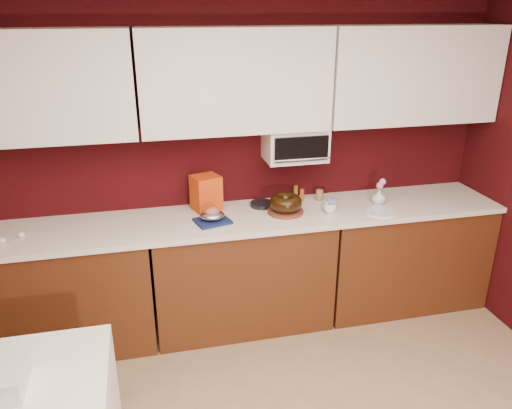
{
  "coord_description": "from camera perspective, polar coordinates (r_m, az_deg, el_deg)",
  "views": [
    {
      "loc": [
        -0.65,
        -1.35,
        2.33
      ],
      "look_at": [
        0.09,
        1.84,
        1.02
      ],
      "focal_mm": 35.0,
      "sensor_mm": 36.0,
      "label": 1
    }
  ],
  "objects": [
    {
      "name": "flower_vase",
      "position": [
        3.96,
        13.86,
        0.97
      ],
      "size": [
        0.1,
        0.1,
        0.13
      ],
      "primitive_type": "imported",
      "rotation": [
        0.0,
        0.0,
        0.26
      ],
      "color": "silver",
      "rests_on": "countertop"
    },
    {
      "name": "base_cabinet_right",
      "position": [
        4.28,
        16.17,
        -5.46
      ],
      "size": [
        1.31,
        0.58,
        0.86
      ],
      "primitive_type": "cube",
      "color": "#4E250F",
      "rests_on": "floor"
    },
    {
      "name": "base_cabinet_center",
      "position": [
        3.85,
        -1.67,
        -7.75
      ],
      "size": [
        1.31,
        0.58,
        0.86
      ],
      "primitive_type": "cube",
      "color": "#4E250F",
      "rests_on": "floor"
    },
    {
      "name": "egg_right",
      "position": [
        3.65,
        -25.25,
        -3.17
      ],
      "size": [
        0.05,
        0.05,
        0.04
      ],
      "primitive_type": "ellipsoid",
      "rotation": [
        0.0,
        0.0,
        0.18
      ],
      "color": "silver",
      "rests_on": "countertop"
    },
    {
      "name": "china_plate",
      "position": [
        3.8,
        13.98,
        -0.89
      ],
      "size": [
        0.24,
        0.24,
        0.01
      ],
      "primitive_type": "cylinder",
      "rotation": [
        0.0,
        0.0,
        -0.24
      ],
      "color": "white",
      "rests_on": "countertop"
    },
    {
      "name": "pandoro_box",
      "position": [
        3.73,
        -5.72,
        1.33
      ],
      "size": [
        0.24,
        0.23,
        0.26
      ],
      "primitive_type": "cube",
      "rotation": [
        0.0,
        0.0,
        0.32
      ],
      "color": "red",
      "rests_on": "countertop"
    },
    {
      "name": "navy_towel",
      "position": [
        3.55,
        -5.0,
        -1.89
      ],
      "size": [
        0.28,
        0.25,
        0.02
      ],
      "primitive_type": "cube",
      "rotation": [
        0.0,
        0.0,
        0.27
      ],
      "color": "navy",
      "rests_on": "countertop"
    },
    {
      "name": "countertop",
      "position": [
        3.65,
        -1.75,
        -1.59
      ],
      "size": [
        4.0,
        0.62,
        0.04
      ],
      "primitive_type": "cube",
      "color": "silver",
      "rests_on": "base_cabinet_center"
    },
    {
      "name": "upper_cabinet_left",
      "position": [
        3.53,
        -24.69,
        12.09
      ],
      "size": [
        1.31,
        0.33,
        0.7
      ],
      "primitive_type": "cube",
      "color": "white",
      "rests_on": "wall_back"
    },
    {
      "name": "blue_jar",
      "position": [
        3.78,
        8.62,
        0.07
      ],
      "size": [
        0.08,
        0.08,
        0.09
      ],
      "primitive_type": "cylinder",
      "rotation": [
        0.0,
        0.0,
        0.08
      ],
      "color": "#1B1F96",
      "rests_on": "countertop"
    },
    {
      "name": "base_cabinet_left",
      "position": [
        3.86,
        -21.75,
        -9.42
      ],
      "size": [
        1.31,
        0.58,
        0.86
      ],
      "primitive_type": "cube",
      "color": "#4E250F",
      "rests_on": "floor"
    },
    {
      "name": "cake_base",
      "position": [
        3.69,
        3.39,
        -0.79
      ],
      "size": [
        0.31,
        0.31,
        0.02
      ],
      "primitive_type": "cylinder",
      "rotation": [
        0.0,
        0.0,
        0.21
      ],
      "color": "brown",
      "rests_on": "countertop"
    },
    {
      "name": "amber_bottle",
      "position": [
        3.91,
        5.27,
        1.06
      ],
      "size": [
        0.04,
        0.04,
        0.1
      ],
      "primitive_type": "cylinder",
      "rotation": [
        0.0,
        0.0,
        -0.18
      ],
      "color": "brown",
      "rests_on": "countertop"
    },
    {
      "name": "toaster_oven_door",
      "position": [
        3.6,
        5.23,
        6.34
      ],
      "size": [
        0.4,
        0.02,
        0.18
      ],
      "primitive_type": "cube",
      "color": "black",
      "rests_on": "toaster_oven"
    },
    {
      "name": "wall_back",
      "position": [
        3.81,
        -2.74,
        5.33
      ],
      "size": [
        4.0,
        0.02,
        2.5
      ],
      "primitive_type": "cube",
      "color": "#340709",
      "rests_on": "floor"
    },
    {
      "name": "bundt_cake",
      "position": [
        3.67,
        3.41,
        0.19
      ],
      "size": [
        0.3,
        0.3,
        0.1
      ],
      "primitive_type": "torus",
      "rotation": [
        0.0,
        0.0,
        -0.25
      ],
      "color": "black",
      "rests_on": "cake_base"
    },
    {
      "name": "coffee_mug",
      "position": [
        3.72,
        8.44,
        -0.29
      ],
      "size": [
        0.11,
        0.11,
        0.09
      ],
      "primitive_type": "imported",
      "rotation": [
        0.0,
        0.0,
        0.95
      ],
      "color": "white",
      "rests_on": "countertop"
    },
    {
      "name": "upper_cabinet_center",
      "position": [
        3.53,
        -2.41,
        13.98
      ],
      "size": [
        1.31,
        0.33,
        0.7
      ],
      "primitive_type": "cube",
      "color": "white",
      "rests_on": "wall_back"
    },
    {
      "name": "egg_left",
      "position": [
        3.61,
        -27.02,
        -3.7
      ],
      "size": [
        0.06,
        0.05,
        0.04
      ],
      "primitive_type": "ellipsoid",
      "rotation": [
        0.0,
        0.0,
        -0.33
      ],
      "color": "silver",
      "rests_on": "countertop"
    },
    {
      "name": "roasted_ham",
      "position": [
        3.52,
        -5.03,
        -0.83
      ],
      "size": [
        0.12,
        0.11,
        0.07
      ],
      "primitive_type": "ellipsoid",
      "rotation": [
        0.0,
        0.0,
        0.19
      ],
      "color": "#BE5A57",
      "rests_on": "foil_ham_nest"
    },
    {
      "name": "flower_pink",
      "position": [
        3.93,
        13.97,
        2.11
      ],
      "size": [
        0.05,
        0.05,
        0.05
      ],
      "primitive_type": "sphere",
      "color": "pink",
      "rests_on": "flower_vase"
    },
    {
      "name": "paper_cup",
      "position": [
        3.95,
        7.26,
        1.07
      ],
      "size": [
        0.07,
        0.07,
        0.08
      ],
      "primitive_type": "cylinder",
      "rotation": [
        0.0,
        0.0,
        -0.35
      ],
      "color": "olive",
      "rests_on": "countertop"
    },
    {
      "name": "toaster_oven_handle",
      "position": [
        3.61,
        5.26,
        5.13
      ],
      "size": [
        0.42,
        0.02,
        0.02
      ],
      "primitive_type": "cylinder",
      "rotation": [
        0.0,
        1.57,
        0.0
      ],
      "color": "silver",
      "rests_on": "toaster_oven"
    },
    {
      "name": "upper_cabinet_right",
      "position": [
        3.99,
        17.33,
        13.96
      ],
      "size": [
        1.31,
        0.33,
        0.7
      ],
      "primitive_type": "cube",
      "color": "white",
      "rests_on": "wall_back"
    },
    {
      "name": "foil_ham_nest",
      "position": [
        3.53,
        -5.02,
        -1.21
      ],
      "size": [
        0.21,
        0.2,
        0.07
      ],
      "primitive_type": "ellipsoid",
      "rotation": [
        0.0,
        0.0,
        -0.31
      ],
      "color": "silver",
      "rests_on": "navy_towel"
    },
    {
      "name": "toaster_oven",
      "position": [
        3.75,
        4.47,
        6.98
      ],
      "size": [
        0.45,
        0.3,
        0.25
      ],
      "primitive_type": "cube",
      "color": "white",
      "rests_on": "upper_cabinet_center"
    },
    {
      "name": "dark_pan",
      "position": [
        3.81,
        0.66,
        0.03
      ],
      "size": [
        0.22,
        0.22,
        0.03
      ],
      "primitive_type": "cylinder",
      "rotation": [
        0.0,
        0.0,
        -0.28
      ],
      "color": "black",
      "rests_on": "countertop"
    },
    {
      "name": "amber_bottle_tall",
      "position": [
        3.94,
        4.57,
        1.36
      ],
      "size": [
        0.04,
        0.04,
        0.12
      ],
      "primitive_type": "cylinder",
      "rotation": [
        0.0,
        0.0,
        -0.19
      ],
      "color": "brown",
      "rests_on": "countertop"
    },
    {
      "name": "flower_blue",
      "position": [
        3.95,
        14.26,
        2.54
      ],
      "size": [
        0.05,
        0.05,
        0.05
      ],
      "primitive_type": "sphere",
      "color": "#97ACF1",
      "rests_on": "flower_vase"
    }
  ]
}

